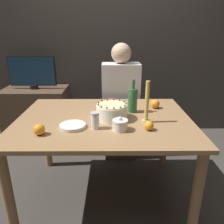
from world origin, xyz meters
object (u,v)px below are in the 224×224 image
(sugar_shaker, at_px, (95,120))
(person_man_blue_shirt, at_px, (120,109))
(sugar_bowl, at_px, (120,125))
(candle, at_px, (147,106))
(tv_monitor, at_px, (32,72))
(cake, at_px, (112,112))
(bottle, at_px, (133,100))

(sugar_shaker, height_order, person_man_blue_shirt, person_man_blue_shirt)
(person_man_blue_shirt, bearing_deg, sugar_bowl, 87.24)
(sugar_bowl, xyz_separation_m, candle, (0.20, 0.14, 0.09))
(sugar_shaker, height_order, tv_monitor, tv_monitor)
(tv_monitor, bearing_deg, person_man_blue_shirt, -20.71)
(sugar_bowl, relative_size, candle, 0.34)
(cake, height_order, tv_monitor, tv_monitor)
(bottle, xyz_separation_m, tv_monitor, (-1.15, 0.98, 0.06))
(sugar_bowl, height_order, person_man_blue_shirt, person_man_blue_shirt)
(sugar_bowl, relative_size, tv_monitor, 0.19)
(person_man_blue_shirt, bearing_deg, sugar_shaker, 76.52)
(cake, relative_size, sugar_shaker, 2.02)
(sugar_bowl, bearing_deg, person_man_blue_shirt, 87.24)
(bottle, bearing_deg, tv_monitor, 139.61)
(cake, distance_m, tv_monitor, 1.50)
(candle, height_order, person_man_blue_shirt, person_man_blue_shirt)
(sugar_shaker, bearing_deg, bottle, 48.91)
(bottle, bearing_deg, sugar_bowl, -108.11)
(cake, distance_m, sugar_shaker, 0.22)
(sugar_bowl, xyz_separation_m, sugar_shaker, (-0.17, 0.03, 0.02))
(candle, bearing_deg, tv_monitor, 135.68)
(candle, xyz_separation_m, tv_monitor, (-1.23, 1.20, 0.03))
(sugar_bowl, height_order, candle, candle)
(cake, bearing_deg, tv_monitor, 130.91)
(sugar_bowl, distance_m, tv_monitor, 1.70)
(sugar_bowl, height_order, sugar_shaker, sugar_shaker)
(candle, height_order, tv_monitor, tv_monitor)
(person_man_blue_shirt, bearing_deg, bottle, 97.30)
(tv_monitor, bearing_deg, cake, -49.09)
(candle, height_order, bottle, candle)
(cake, height_order, candle, candle)
(sugar_shaker, relative_size, bottle, 0.44)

